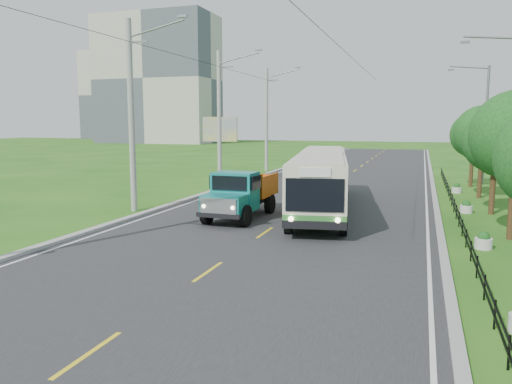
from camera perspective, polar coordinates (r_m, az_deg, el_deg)
The scene contains 23 objects.
ground at distance 16.05m, azimuth -5.50°, elevation -9.10°, with size 240.00×240.00×0.00m, color #215915.
road at distance 34.90m, azimuth 7.90°, elevation 0.10°, with size 14.00×120.00×0.02m, color #28282B.
curb_left at distance 36.87m, azimuth -3.16°, elevation 0.67°, with size 0.40×120.00×0.15m, color #9E9E99.
curb_right at distance 34.34m, azimuth 19.71°, elevation -0.35°, with size 0.30×120.00×0.10m, color #9E9E99.
edge_line_left at distance 36.68m, azimuth -2.36°, elevation 0.56°, with size 0.12×120.00×0.00m, color silver.
edge_line_right at distance 34.34m, azimuth 18.88°, elevation -0.36°, with size 0.12×120.00×0.00m, color silver.
centre_dash at distance 16.04m, azimuth -5.50°, elevation -9.03°, with size 0.12×2.20×0.00m, color yellow.
railing_right at distance 28.41m, azimuth 21.69°, elevation -1.56°, with size 0.04×40.00×0.60m, color black.
pole_near at distance 27.22m, azimuth -14.00°, elevation 8.51°, with size 3.51×0.32×10.00m.
pole_mid at distance 37.91m, azimuth -4.17°, elevation 8.46°, with size 3.51×0.32×10.00m.
pole_far at distance 49.21m, azimuth 1.25°, elevation 8.33°, with size 3.51×0.32×10.00m.
tree_fourth at distance 28.41m, azimuth 25.76°, elevation 4.89°, with size 3.24×3.31×5.40m.
tree_fifth at distance 34.36m, azimuth 24.54°, elevation 5.78°, with size 3.48×3.52×5.80m.
tree_back at distance 40.33m, azimuth 23.64°, elevation 5.75°, with size 3.30×3.36×5.50m.
streetlight_far at distance 42.25m, azimuth 24.58°, elevation 7.46°, with size 3.02×0.20×9.07m.
planter_near at distance 20.62m, azimuth 24.56°, elevation -5.15°, with size 0.64×0.64×0.67m.
planter_mid at distance 28.45m, azimuth 22.89°, elevation -1.64°, with size 0.64×0.64×0.67m.
planter_far at distance 36.36m, azimuth 21.95°, elevation 0.35°, with size 0.64×0.64×0.67m.
billboard_left at distance 41.16m, azimuth -4.14°, elevation 6.71°, with size 3.00×0.20×5.20m.
apartment_near at distance 125.48m, azimuth -11.15°, elevation 12.42°, with size 28.00×14.00×30.00m, color #B7B2A3.
apartment_far at distance 159.60m, azimuth -14.59°, elevation 10.58°, with size 24.00×14.00×26.00m, color #B7B2A3.
bus at distance 27.34m, azimuth 7.45°, elevation 1.81°, with size 5.02×15.94×3.04m.
dump_truck at distance 24.64m, azimuth -1.72°, elevation 0.07°, with size 2.32×5.68×2.36m.
Camera 1 is at (6.27, -14.02, 4.67)m, focal length 35.00 mm.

